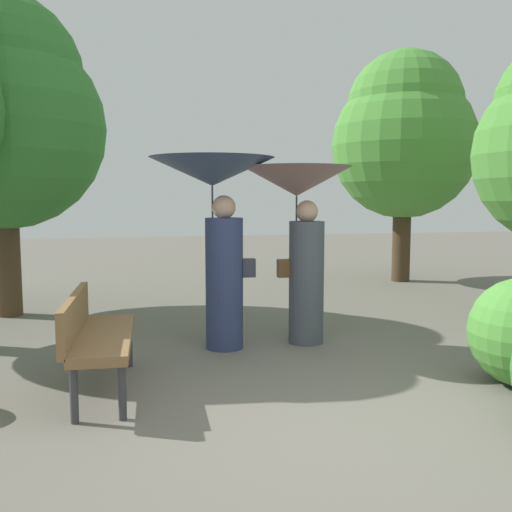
{
  "coord_description": "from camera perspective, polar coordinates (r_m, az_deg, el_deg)",
  "views": [
    {
      "loc": [
        -1.49,
        -3.79,
        1.63
      ],
      "look_at": [
        0.0,
        2.64,
        0.95
      ],
      "focal_mm": 39.46,
      "sensor_mm": 36.0,
      "label": 1
    }
  ],
  "objects": [
    {
      "name": "tree_mid_right",
      "position": [
        11.38,
        14.79,
        11.83
      ],
      "size": [
        2.77,
        2.77,
        4.42
      ],
      "color": "#42301E",
      "rests_on": "ground"
    },
    {
      "name": "ground_plane",
      "position": [
        4.39,
        8.14,
        -15.98
      ],
      "size": [
        40.0,
        40.0,
        0.0
      ],
      "primitive_type": "plane",
      "color": "#6B665B"
    },
    {
      "name": "park_bench",
      "position": [
        4.93,
        -16.06,
        -7.43
      ],
      "size": [
        0.56,
        1.52,
        0.83
      ],
      "rotation": [
        0.0,
        0.0,
        1.53
      ],
      "color": "#38383D",
      "rests_on": "ground"
    },
    {
      "name": "tree_near_left",
      "position": [
        8.51,
        -24.46,
        13.22
      ],
      "size": [
        2.75,
        2.75,
        4.35
      ],
      "color": "#4C3823",
      "rests_on": "ground"
    },
    {
      "name": "person_right",
      "position": [
        6.25,
        4.46,
        4.37
      ],
      "size": [
        1.21,
        1.21,
        1.97
      ],
      "rotation": [
        0.0,
        0.0,
        1.44
      ],
      "color": "#474C56",
      "rests_on": "ground"
    },
    {
      "name": "person_left",
      "position": [
        6.01,
        -4.05,
        5.0
      ],
      "size": [
        1.33,
        1.33,
        2.05
      ],
      "rotation": [
        0.0,
        0.0,
        1.44
      ],
      "color": "navy",
      "rests_on": "ground"
    }
  ]
}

